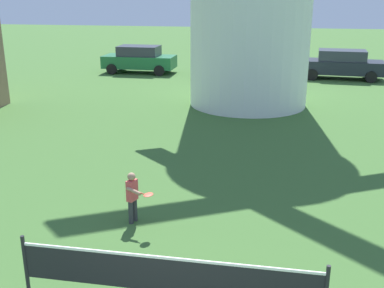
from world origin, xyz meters
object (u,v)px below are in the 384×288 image
(parked_car_blue, at_px, (237,64))
(tennis_net, at_px, (167,276))
(parked_car_black, at_px, (341,64))
(player_far, at_px, (133,195))
(parked_car_green, at_px, (139,59))

(parked_car_blue, bearing_deg, tennis_net, -87.77)
(parked_car_blue, height_order, parked_car_black, same)
(tennis_net, distance_m, player_far, 3.06)
(parked_car_green, xyz_separation_m, parked_car_blue, (5.79, -0.84, -0.00))
(tennis_net, relative_size, parked_car_green, 1.08)
(player_far, bearing_deg, tennis_net, -63.63)
(tennis_net, relative_size, player_far, 4.09)
(parked_car_black, bearing_deg, player_far, -108.79)
(parked_car_green, height_order, parked_car_black, same)
(tennis_net, relative_size, parked_car_blue, 1.08)
(parked_car_green, distance_m, parked_car_blue, 5.85)
(tennis_net, xyz_separation_m, parked_car_black, (4.81, 20.88, 0.13))
(player_far, bearing_deg, parked_car_green, 106.05)
(parked_car_black, bearing_deg, parked_car_blue, -171.01)
(parked_car_green, bearing_deg, parked_car_black, 0.21)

